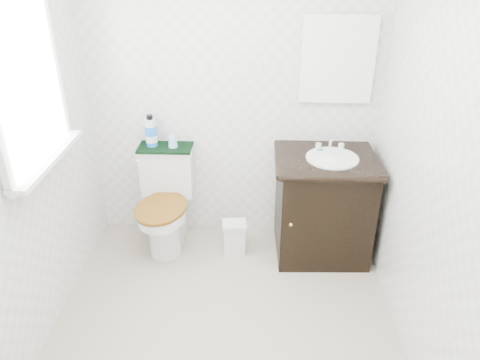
# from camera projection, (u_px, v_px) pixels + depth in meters

# --- Properties ---
(floor) EXTENTS (2.40, 2.40, 0.00)m
(floor) POSITION_uv_depth(u_px,v_px,m) (224.00, 332.00, 2.97)
(floor) COLOR #A29583
(floor) RESTS_ON ground
(wall_back) EXTENTS (2.40, 0.00, 2.40)m
(wall_back) POSITION_uv_depth(u_px,v_px,m) (233.00, 92.00, 3.46)
(wall_back) COLOR silver
(wall_back) RESTS_ON ground
(wall_front) EXTENTS (2.40, 0.00, 2.40)m
(wall_front) POSITION_uv_depth(u_px,v_px,m) (185.00, 344.00, 1.35)
(wall_front) COLOR silver
(wall_front) RESTS_ON ground
(wall_left) EXTENTS (0.00, 2.40, 2.40)m
(wall_left) POSITION_uv_depth(u_px,v_px,m) (11.00, 159.00, 2.45)
(wall_left) COLOR silver
(wall_left) RESTS_ON ground
(wall_right) EXTENTS (0.00, 2.40, 2.40)m
(wall_right) POSITION_uv_depth(u_px,v_px,m) (436.00, 167.00, 2.36)
(wall_right) COLOR silver
(wall_right) RESTS_ON ground
(window) EXTENTS (0.02, 0.70, 0.90)m
(window) POSITION_uv_depth(u_px,v_px,m) (23.00, 80.00, 2.50)
(window) COLOR white
(window) RESTS_ON wall_left
(mirror) EXTENTS (0.50, 0.02, 0.60)m
(mirror) POSITION_uv_depth(u_px,v_px,m) (338.00, 60.00, 3.30)
(mirror) COLOR silver
(mirror) RESTS_ON wall_back
(toilet) EXTENTS (0.43, 0.64, 0.78)m
(toilet) POSITION_uv_depth(u_px,v_px,m) (167.00, 205.00, 3.68)
(toilet) COLOR silver
(toilet) RESTS_ON floor
(vanity) EXTENTS (0.74, 0.64, 0.92)m
(vanity) POSITION_uv_depth(u_px,v_px,m) (323.00, 203.00, 3.54)
(vanity) COLOR black
(vanity) RESTS_ON floor
(trash_bin) EXTENTS (0.20, 0.16, 0.27)m
(trash_bin) POSITION_uv_depth(u_px,v_px,m) (234.00, 237.00, 3.66)
(trash_bin) COLOR white
(trash_bin) RESTS_ON floor
(towel) EXTENTS (0.41, 0.22, 0.02)m
(towel) POSITION_uv_depth(u_px,v_px,m) (165.00, 148.00, 3.58)
(towel) COLOR black
(towel) RESTS_ON toilet
(mouthwash_bottle) EXTENTS (0.09, 0.09, 0.25)m
(mouthwash_bottle) POSITION_uv_depth(u_px,v_px,m) (151.00, 132.00, 3.54)
(mouthwash_bottle) COLOR blue
(mouthwash_bottle) RESTS_ON towel
(cup) EXTENTS (0.07, 0.07, 0.09)m
(cup) POSITION_uv_depth(u_px,v_px,m) (173.00, 142.00, 3.55)
(cup) COLOR #92C6EF
(cup) RESTS_ON towel
(soap_bar) EXTENTS (0.07, 0.05, 0.02)m
(soap_bar) POSITION_uv_depth(u_px,v_px,m) (320.00, 150.00, 3.44)
(soap_bar) COLOR #1A777C
(soap_bar) RESTS_ON vanity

